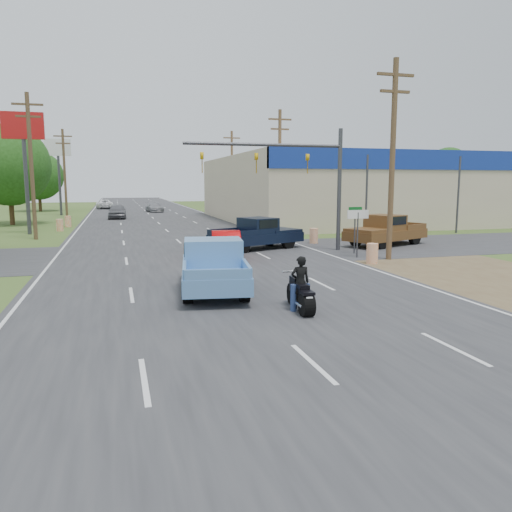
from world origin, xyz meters
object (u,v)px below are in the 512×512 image
object	(u,v)px
distant_car_grey	(117,211)
distant_car_silver	(155,207)
red_convertible	(226,245)
blue_pickup	(213,265)
motorcycle	(301,295)
navy_pickup	(258,233)
brown_pickup	(385,230)
rider	(300,285)
distant_car_white	(104,204)

from	to	relation	value
distant_car_grey	distant_car_silver	size ratio (longest dim) A/B	1.03
red_convertible	blue_pickup	bearing A→B (deg)	-95.94
motorcycle	distant_car_grey	xyz separation A→B (m)	(-5.22, 43.62, 0.30)
navy_pickup	brown_pickup	distance (m)	8.16
rider	navy_pickup	xyz separation A→B (m)	(2.78, 14.41, 0.14)
brown_pickup	distant_car_silver	bearing A→B (deg)	-8.99
blue_pickup	brown_pickup	world-z (taller)	brown_pickup
blue_pickup	distant_car_silver	distance (m)	51.98
rider	distant_car_grey	distance (m)	43.87
red_convertible	blue_pickup	xyz separation A→B (m)	(-2.16, -7.71, 0.26)
brown_pickup	distant_car_silver	xyz separation A→B (m)	(-11.15, 41.72, -0.32)
blue_pickup	navy_pickup	size ratio (longest dim) A/B	0.99
red_convertible	distant_car_white	distance (m)	55.73
motorcycle	brown_pickup	xyz separation A→B (m)	(10.93, 13.95, 0.48)
red_convertible	motorcycle	distance (m)	11.44
motorcycle	distant_car_silver	size ratio (longest dim) A/B	0.49
motorcycle	rider	world-z (taller)	rider
blue_pickup	distant_car_grey	xyz separation A→B (m)	(-3.22, 39.89, -0.16)
motorcycle	distant_car_silver	world-z (taller)	distant_car_silver
rider	distant_car_grey	size ratio (longest dim) A/B	0.34
navy_pickup	distant_car_white	bearing A→B (deg)	168.77
red_convertible	motorcycle	size ratio (longest dim) A/B	1.90
motorcycle	distant_car_white	bearing A→B (deg)	98.80
distant_car_grey	distant_car_white	world-z (taller)	distant_car_grey
distant_car_grey	distant_car_silver	bearing A→B (deg)	69.41
rider	brown_pickup	size ratio (longest dim) A/B	0.26
distant_car_silver	distant_car_white	size ratio (longest dim) A/B	0.94
rider	distant_car_white	distance (m)	67.01
rider	brown_pickup	world-z (taller)	brown_pickup
motorcycle	distant_car_grey	bearing A→B (deg)	99.62
distant_car_white	distant_car_silver	bearing A→B (deg)	115.69
navy_pickup	red_convertible	bearing A→B (deg)	-62.66
navy_pickup	distant_car_white	distance (m)	53.14
blue_pickup	red_convertible	bearing A→B (deg)	82.35
navy_pickup	distant_car_grey	world-z (taller)	navy_pickup
red_convertible	blue_pickup	world-z (taller)	blue_pickup
motorcycle	navy_pickup	xyz separation A→B (m)	(2.78, 14.47, 0.44)
blue_pickup	distant_car_silver	size ratio (longest dim) A/B	1.31
brown_pickup	red_convertible	bearing A→B (deg)	79.19
distant_car_white	rider	bearing A→B (deg)	90.08
distant_car_silver	blue_pickup	bearing A→B (deg)	-99.76
motorcycle	distant_car_white	xyz separation A→B (m)	(-7.02, 66.70, 0.17)
rider	distant_car_white	world-z (taller)	rider
rider	motorcycle	bearing A→B (deg)	90.00
red_convertible	blue_pickup	size ratio (longest dim) A/B	0.71
navy_pickup	blue_pickup	bearing A→B (deg)	-45.85
brown_pickup	distant_car_silver	distance (m)	43.19
motorcycle	navy_pickup	size ratio (longest dim) A/B	0.37
blue_pickup	distant_car_grey	world-z (taller)	blue_pickup
brown_pickup	distant_car_grey	distance (m)	33.78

